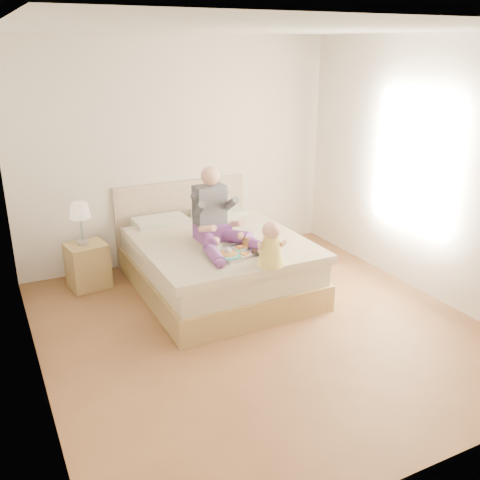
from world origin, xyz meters
name	(u,v)px	position (x,y,z in m)	size (l,w,h in m)	color
room	(270,174)	(0.08, 0.01, 1.51)	(4.02, 4.22, 2.71)	brown
bed	(214,259)	(0.00, 1.08, 0.32)	(1.70, 2.18, 1.00)	olive
nightstand	(88,266)	(-1.28, 1.69, 0.25)	(0.47, 0.43, 0.51)	olive
lamp	(80,213)	(-1.30, 1.71, 0.87)	(0.23, 0.23, 0.47)	#B8B9BF
adult	(217,221)	(-0.06, 0.85, 0.85)	(0.69, 0.98, 0.81)	#66317C
tray	(235,251)	(-0.04, 0.45, 0.64)	(0.52, 0.45, 0.13)	#B8B9BF
baby	(271,247)	(0.14, 0.07, 0.79)	(0.30, 0.39, 0.43)	#F0D64B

